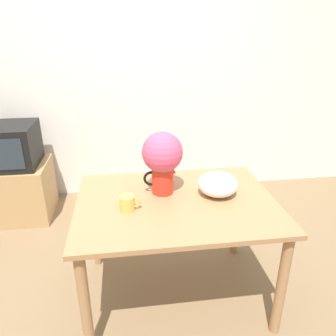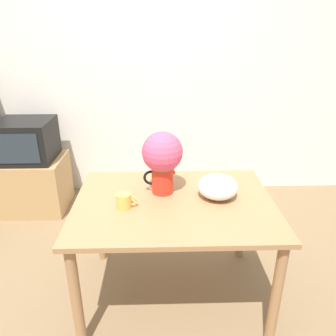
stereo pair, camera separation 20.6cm
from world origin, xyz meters
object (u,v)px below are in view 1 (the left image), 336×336
Objects in this scene: white_bowl at (218,184)px; tv_set at (8,146)px; flower_vase at (162,158)px; coffee_mug at (128,203)px.

tv_set is at bearing 143.93° from white_bowl.
flower_vase reaches higher than white_bowl.
flower_vase is 0.39m from white_bowl.
coffee_mug is 0.58m from white_bowl.
tv_set is (-1.29, 1.11, -0.25)m from flower_vase.
white_bowl is at bearing -36.07° from tv_set.
white_bowl is at bearing 11.22° from coffee_mug.
coffee_mug is (-0.23, -0.19, -0.19)m from flower_vase.
coffee_mug is 0.24× the size of tv_set.
tv_set reaches higher than white_bowl.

